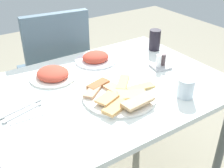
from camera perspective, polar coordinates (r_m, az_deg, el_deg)
dining_table at (r=1.36m, az=-0.90°, el=-3.12°), size 1.10×0.81×0.70m
dining_chair at (r=1.92m, az=-11.41°, el=3.24°), size 0.47×0.47×0.92m
pide_platter at (r=1.22m, az=1.53°, el=-2.24°), size 0.34×0.32×0.04m
salad_plate_greens at (r=1.40m, az=-11.92°, el=1.90°), size 0.22×0.22×0.05m
salad_plate_rice at (r=1.54m, az=-3.33°, el=5.27°), size 0.22×0.22×0.05m
soda_can at (r=1.69m, az=8.66°, el=8.82°), size 0.08×0.08×0.12m
drinking_glass at (r=1.25m, az=14.72°, el=-0.78°), size 0.07×0.07×0.09m
paper_napkin at (r=1.19m, az=-17.89°, el=-5.28°), size 0.14×0.14×0.00m
fork at (r=1.18m, az=-17.65°, el=-5.55°), size 0.17×0.06×0.00m
spoon at (r=1.21m, az=-18.18°, el=-4.70°), size 0.20×0.06×0.00m
condiment_caddy at (r=1.49m, az=9.90°, el=4.07°), size 0.10×0.10×0.08m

